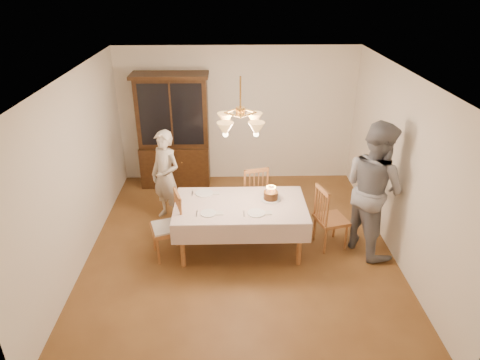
{
  "coord_description": "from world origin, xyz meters",
  "views": [
    {
      "loc": [
        -0.14,
        -5.38,
        3.79
      ],
      "look_at": [
        0.0,
        0.2,
        1.05
      ],
      "focal_mm": 32.0,
      "sensor_mm": 36.0,
      "label": 1
    }
  ],
  "objects_px": {
    "china_hutch": "(174,133)",
    "chair_far_side": "(253,195)",
    "dining_table": "(240,209)",
    "elderly_woman": "(166,176)",
    "birthday_cake": "(271,196)"
  },
  "relations": [
    {
      "from": "china_hutch",
      "to": "chair_far_side",
      "type": "xyz_separation_m",
      "value": [
        1.42,
        -1.39,
        -0.6
      ]
    },
    {
      "from": "china_hutch",
      "to": "elderly_woman",
      "type": "xyz_separation_m",
      "value": [
        0.01,
        -1.34,
        -0.26
      ]
    },
    {
      "from": "elderly_woman",
      "to": "birthday_cake",
      "type": "xyz_separation_m",
      "value": [
        1.64,
        -0.78,
        0.04
      ]
    },
    {
      "from": "dining_table",
      "to": "elderly_woman",
      "type": "distance_m",
      "value": 1.51
    },
    {
      "from": "dining_table",
      "to": "china_hutch",
      "type": "bearing_deg",
      "value": 117.98
    },
    {
      "from": "elderly_woman",
      "to": "birthday_cake",
      "type": "height_order",
      "value": "elderly_woman"
    },
    {
      "from": "dining_table",
      "to": "birthday_cake",
      "type": "bearing_deg",
      "value": 16.71
    },
    {
      "from": "dining_table",
      "to": "birthday_cake",
      "type": "relative_size",
      "value": 6.33
    },
    {
      "from": "dining_table",
      "to": "elderly_woman",
      "type": "relative_size",
      "value": 1.22
    },
    {
      "from": "birthday_cake",
      "to": "china_hutch",
      "type": "bearing_deg",
      "value": 127.88
    },
    {
      "from": "chair_far_side",
      "to": "elderly_woman",
      "type": "bearing_deg",
      "value": 177.74
    },
    {
      "from": "elderly_woman",
      "to": "birthday_cake",
      "type": "relative_size",
      "value": 5.18
    },
    {
      "from": "china_hutch",
      "to": "chair_far_side",
      "type": "bearing_deg",
      "value": -44.39
    },
    {
      "from": "chair_far_side",
      "to": "birthday_cake",
      "type": "bearing_deg",
      "value": -72.84
    },
    {
      "from": "china_hutch",
      "to": "elderly_woman",
      "type": "bearing_deg",
      "value": -89.77
    }
  ]
}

